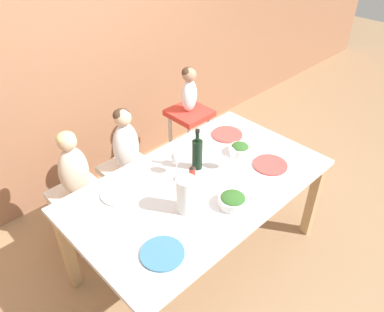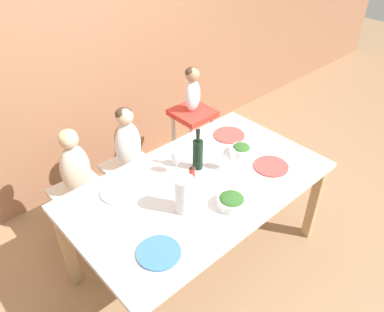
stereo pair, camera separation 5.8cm
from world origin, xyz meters
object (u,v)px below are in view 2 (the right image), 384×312
(salad_bowl_large, at_px, (232,201))
(dinner_plate_back_left, at_px, (119,192))
(salad_bowl_small, at_px, (241,150))
(dinner_plate_front_right, at_px, (271,166))
(person_child_left, at_px, (74,163))
(dinner_plate_front_left, at_px, (159,253))
(wine_glass_near, at_px, (231,155))
(wine_glass_far, at_px, (176,158))
(wine_bottle, at_px, (198,153))
(dinner_plate_back_right, at_px, (229,135))
(chair_far_center, at_px, (132,174))
(chair_right_highchair, at_px, (193,127))
(person_baby_right, at_px, (193,87))
(chair_far_left, at_px, (82,199))
(paper_towel_roll, at_px, (185,195))
(person_child_center, at_px, (127,139))

(salad_bowl_large, xyz_separation_m, dinner_plate_back_left, (-0.44, 0.56, -0.03))
(salad_bowl_small, relative_size, dinner_plate_front_right, 0.61)
(person_child_left, xyz_separation_m, dinner_plate_front_left, (-0.05, -1.03, 0.00))
(wine_glass_near, height_order, wine_glass_far, same)
(wine_bottle, relative_size, dinner_plate_front_left, 1.28)
(wine_bottle, distance_m, dinner_plate_back_right, 0.49)
(chair_far_center, xyz_separation_m, salad_bowl_small, (0.50, -0.72, 0.38))
(wine_glass_far, relative_size, dinner_plate_front_right, 0.73)
(wine_glass_near, bearing_deg, person_child_left, 134.19)
(chair_right_highchair, relative_size, dinner_plate_front_right, 3.00)
(dinner_plate_front_left, bearing_deg, wine_bottle, 31.40)
(wine_glass_near, distance_m, salad_bowl_large, 0.38)
(dinner_plate_front_left, bearing_deg, chair_right_highchair, 40.87)
(dinner_plate_back_left, bearing_deg, chair_far_center, 50.77)
(dinner_plate_front_left, bearing_deg, dinner_plate_back_left, 78.14)
(dinner_plate_front_left, bearing_deg, person_baby_right, 40.90)
(chair_far_left, relative_size, salad_bowl_large, 2.60)
(chair_right_highchair, relative_size, person_child_left, 1.36)
(person_child_left, bearing_deg, paper_towel_roll, -72.70)
(person_child_left, height_order, paper_towel_roll, person_child_left)
(paper_towel_roll, xyz_separation_m, dinner_plate_front_left, (-0.32, -0.16, -0.11))
(paper_towel_roll, relative_size, wine_glass_near, 1.35)
(person_baby_right, bearing_deg, chair_far_left, -179.94)
(chair_far_left, bearing_deg, chair_far_center, 0.00)
(chair_right_highchair, bearing_deg, wine_bottle, -130.09)
(wine_glass_near, xyz_separation_m, salad_bowl_small, (0.19, 0.07, -0.08))
(person_baby_right, bearing_deg, paper_towel_roll, -134.70)
(chair_far_left, distance_m, person_baby_right, 1.26)
(chair_far_center, bearing_deg, person_child_left, 179.91)
(person_baby_right, height_order, dinner_plate_back_right, person_baby_right)
(chair_right_highchair, xyz_separation_m, salad_bowl_large, (-0.63, -1.04, 0.21))
(dinner_plate_front_left, bearing_deg, wine_glass_near, 16.50)
(chair_right_highchair, height_order, dinner_plate_front_right, dinner_plate_front_right)
(chair_right_highchair, bearing_deg, dinner_plate_back_left, -156.02)
(person_child_left, distance_m, dinner_plate_back_left, 0.48)
(person_child_center, height_order, wine_glass_near, person_child_center)
(chair_far_center, bearing_deg, salad_bowl_large, -87.32)
(wine_bottle, height_order, dinner_plate_front_left, wine_bottle)
(chair_right_highchair, relative_size, salad_bowl_large, 4.06)
(chair_far_left, height_order, salad_bowl_large, salad_bowl_large)
(person_child_left, xyz_separation_m, wine_bottle, (0.61, -0.62, 0.11))
(salad_bowl_large, bearing_deg, chair_far_left, 115.70)
(chair_far_left, distance_m, salad_bowl_small, 1.25)
(chair_right_highchair, bearing_deg, salad_bowl_large, -121.36)
(chair_right_highchair, relative_size, wine_glass_far, 4.13)
(person_baby_right, xyz_separation_m, dinner_plate_back_right, (-0.06, -0.50, -0.21))
(paper_towel_roll, bearing_deg, dinner_plate_front_right, -7.28)
(person_baby_right, relative_size, salad_bowl_large, 2.22)
(dinner_plate_back_right, bearing_deg, salad_bowl_small, -117.45)
(person_child_center, relative_size, wine_bottle, 1.73)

